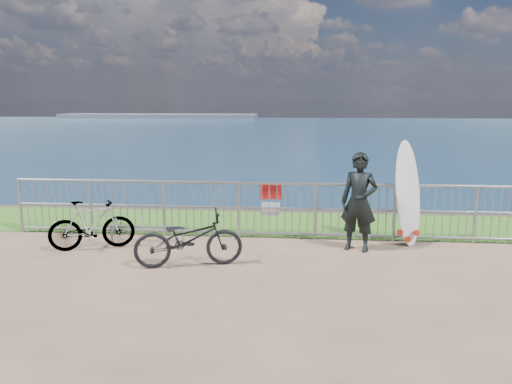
# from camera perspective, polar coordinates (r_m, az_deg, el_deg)

# --- Properties ---
(grass_strip) EXTENTS (120.00, 120.00, 0.00)m
(grass_strip) POSITION_cam_1_polar(r_m,az_deg,el_deg) (10.95, 1.34, -3.62)
(grass_strip) COLOR #2F6A1D
(grass_strip) RESTS_ON ground
(seascape) EXTENTS (260.00, 260.00, 5.00)m
(seascape) POSITION_cam_1_polar(r_m,az_deg,el_deg) (161.74, -10.99, 8.30)
(seascape) COLOR brown
(seascape) RESTS_ON ground
(railing) EXTENTS (10.06, 0.10, 1.13)m
(railing) POSITION_cam_1_polar(r_m,az_deg,el_deg) (9.75, 1.04, -2.00)
(railing) COLOR #909398
(railing) RESTS_ON ground
(surfer) EXTENTS (0.76, 0.63, 1.79)m
(surfer) POSITION_cam_1_polar(r_m,az_deg,el_deg) (9.11, 11.69, -1.13)
(surfer) COLOR black
(surfer) RESTS_ON ground
(surfboard) EXTENTS (0.65, 0.62, 1.97)m
(surfboard) POSITION_cam_1_polar(r_m,az_deg,el_deg) (9.71, 16.95, -0.56)
(surfboard) COLOR white
(surfboard) RESTS_ON ground
(bicycle_near) EXTENTS (1.87, 1.06, 0.93)m
(bicycle_near) POSITION_cam_1_polar(r_m,az_deg,el_deg) (8.25, -7.73, -5.33)
(bicycle_near) COLOR black
(bicycle_near) RESTS_ON ground
(bicycle_far) EXTENTS (1.57, 0.97, 0.91)m
(bicycle_far) POSITION_cam_1_polar(r_m,az_deg,el_deg) (9.55, -18.26, -3.59)
(bicycle_far) COLOR black
(bicycle_far) RESTS_ON ground
(bike_rack) EXTENTS (1.60, 0.05, 0.34)m
(bike_rack) POSITION_cam_1_polar(r_m,az_deg,el_deg) (9.75, -12.36, -4.10)
(bike_rack) COLOR #909398
(bike_rack) RESTS_ON ground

